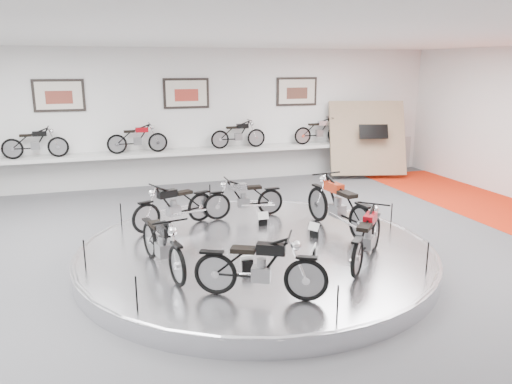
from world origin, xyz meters
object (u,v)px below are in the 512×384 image
object	(u,v)px
bike_b	(244,198)
bike_e	(260,266)
display_platform	(256,254)
bike_f	(367,236)
bike_d	(162,243)
shelf	(190,152)
bike_a	(338,204)
bike_c	(174,205)

from	to	relation	value
bike_b	bike_e	bearing A→B (deg)	76.87
display_platform	bike_f	size ratio (longest dim) A/B	3.99
bike_e	bike_f	world-z (taller)	bike_e
bike_b	bike_f	world-z (taller)	bike_f
display_platform	bike_f	bearing A→B (deg)	-41.92
bike_e	bike_d	bearing A→B (deg)	158.03
shelf	bike_a	distance (m)	6.35
bike_c	bike_e	world-z (taller)	bike_e
bike_f	bike_e	bearing A→B (deg)	150.82
display_platform	bike_c	world-z (taller)	bike_c
bike_a	bike_c	xyz separation A→B (m)	(-3.03, 1.25, -0.09)
bike_c	bike_f	distance (m)	3.97
bike_c	bike_f	world-z (taller)	bike_f
bike_e	bike_f	bearing A→B (deg)	45.54
shelf	bike_e	xyz separation A→B (m)	(-0.59, -8.40, -0.22)
display_platform	bike_d	size ratio (longest dim) A/B	3.94
shelf	bike_e	bearing A→B (deg)	-94.01
bike_d	bike_e	world-z (taller)	bike_d
bike_c	bike_d	world-z (taller)	bike_d
bike_b	bike_d	size ratio (longest dim) A/B	0.92
display_platform	shelf	bearing A→B (deg)	90.00
bike_c	bike_e	size ratio (longest dim) A/B	0.97
bike_f	bike_a	bearing A→B (deg)	32.28
shelf	bike_b	bearing A→B (deg)	-86.25
bike_a	bike_d	xyz separation A→B (m)	(-3.55, -0.93, -0.07)
bike_a	bike_b	size ratio (longest dim) A/B	1.25
bike_e	bike_f	xyz separation A→B (m)	(2.07, 0.67, -0.00)
shelf	bike_f	bearing A→B (deg)	-79.15
bike_c	bike_e	xyz separation A→B (m)	(0.64, -3.56, 0.01)
shelf	bike_a	bearing A→B (deg)	-73.58
shelf	bike_c	world-z (taller)	bike_c
shelf	bike_d	distance (m)	7.24
bike_a	bike_f	distance (m)	1.68
bike_b	bike_d	world-z (taller)	bike_d
display_platform	shelf	size ratio (longest dim) A/B	0.58
bike_c	display_platform	bearing A→B (deg)	106.39
shelf	bike_b	distance (m)	4.64
shelf	bike_f	xyz separation A→B (m)	(1.48, -7.73, -0.23)
display_platform	bike_a	xyz separation A→B (m)	(1.79, 0.31, 0.70)
bike_d	bike_f	world-z (taller)	bike_d
display_platform	bike_b	distance (m)	1.90
shelf	bike_c	bearing A→B (deg)	-104.29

